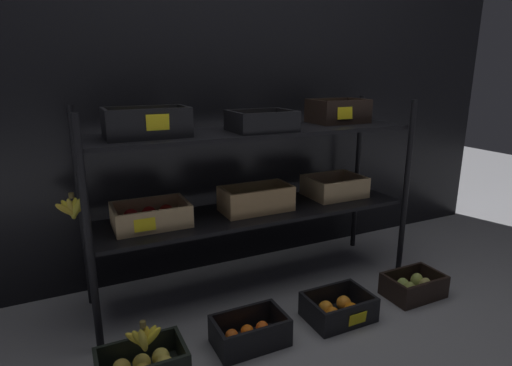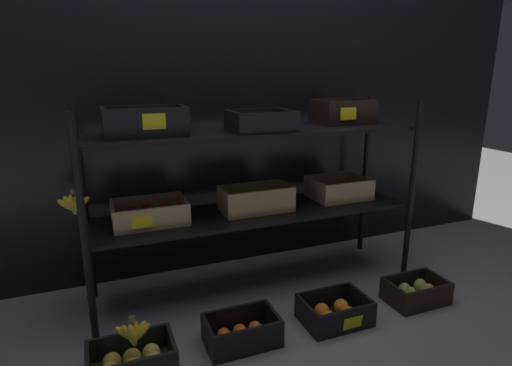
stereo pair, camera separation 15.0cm
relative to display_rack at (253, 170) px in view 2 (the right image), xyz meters
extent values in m
plane|color=gray|center=(0.02, -0.01, -0.68)|extent=(10.00, 10.00, 0.00)
cube|color=black|center=(0.02, 0.41, 0.38)|extent=(4.11, 0.12, 2.11)
cylinder|color=black|center=(-0.84, -0.23, -0.16)|extent=(0.03, 0.03, 1.03)
cylinder|color=black|center=(0.87, -0.23, -0.16)|extent=(0.03, 0.03, 1.03)
cylinder|color=black|center=(-0.84, 0.21, -0.16)|extent=(0.03, 0.03, 1.03)
cylinder|color=black|center=(0.87, 0.21, -0.16)|extent=(0.03, 0.03, 1.03)
cube|color=black|center=(0.02, -0.01, -0.23)|extent=(1.68, 0.41, 0.02)
cube|color=black|center=(0.02, -0.01, 0.20)|extent=(1.68, 0.41, 0.02)
cube|color=tan|center=(-0.54, 0.01, -0.22)|extent=(0.36, 0.24, 0.01)
cube|color=tan|center=(-0.54, -0.10, -0.16)|extent=(0.36, 0.02, 0.10)
cube|color=tan|center=(-0.54, 0.13, -0.16)|extent=(0.36, 0.02, 0.10)
cube|color=tan|center=(-0.71, 0.01, -0.16)|extent=(0.02, 0.21, 0.10)
cube|color=tan|center=(-0.37, 0.01, -0.16)|extent=(0.02, 0.21, 0.10)
sphere|color=red|center=(-0.63, -0.02, -0.18)|extent=(0.07, 0.07, 0.07)
sphere|color=red|center=(-0.55, -0.03, -0.18)|extent=(0.07, 0.07, 0.07)
sphere|color=red|center=(-0.46, -0.03, -0.18)|extent=(0.07, 0.07, 0.07)
sphere|color=red|center=(-0.63, 0.05, -0.18)|extent=(0.07, 0.07, 0.07)
sphere|color=red|center=(-0.54, 0.05, -0.18)|extent=(0.07, 0.07, 0.07)
sphere|color=red|center=(-0.46, 0.05, -0.18)|extent=(0.07, 0.07, 0.07)
cube|color=yellow|center=(-0.60, -0.11, -0.17)|extent=(0.10, 0.01, 0.06)
cube|color=tan|center=(0.02, -0.01, -0.22)|extent=(0.38, 0.20, 0.01)
cube|color=tan|center=(0.02, -0.10, -0.15)|extent=(0.38, 0.02, 0.12)
cube|color=tan|center=(0.02, 0.09, -0.15)|extent=(0.38, 0.02, 0.12)
cube|color=tan|center=(-0.16, -0.01, -0.15)|extent=(0.02, 0.17, 0.12)
cube|color=tan|center=(0.20, -0.01, -0.15)|extent=(0.02, 0.17, 0.12)
sphere|color=#84BA34|center=(-0.07, -0.03, -0.18)|extent=(0.07, 0.07, 0.07)
sphere|color=#8CB132|center=(0.02, -0.04, -0.18)|extent=(0.07, 0.07, 0.07)
sphere|color=#86B23E|center=(0.11, -0.03, -0.18)|extent=(0.07, 0.07, 0.07)
sphere|color=#96BC48|center=(-0.07, 0.02, -0.18)|extent=(0.07, 0.07, 0.07)
sphere|color=#8AC635|center=(0.02, 0.02, -0.18)|extent=(0.07, 0.07, 0.07)
sphere|color=#8DB13B|center=(0.11, 0.02, -0.18)|extent=(0.07, 0.07, 0.07)
cube|color=tan|center=(0.56, 0.04, -0.22)|extent=(0.33, 0.26, 0.01)
cube|color=tan|center=(0.56, -0.09, -0.16)|extent=(0.33, 0.02, 0.11)
cube|color=tan|center=(0.56, 0.16, -0.16)|extent=(0.33, 0.02, 0.11)
cube|color=tan|center=(0.40, 0.04, -0.16)|extent=(0.02, 0.23, 0.11)
cube|color=tan|center=(0.72, 0.04, -0.16)|extent=(0.02, 0.23, 0.11)
sphere|color=#5D2552|center=(0.47, -0.03, -0.19)|extent=(0.05, 0.05, 0.05)
sphere|color=#66245B|center=(0.53, -0.02, -0.19)|extent=(0.05, 0.05, 0.05)
sphere|color=#5B2E47|center=(0.59, -0.02, -0.19)|extent=(0.05, 0.05, 0.05)
sphere|color=#56244B|center=(0.65, -0.03, -0.19)|extent=(0.05, 0.05, 0.05)
sphere|color=#61194F|center=(0.47, 0.04, -0.19)|extent=(0.05, 0.05, 0.05)
sphere|color=#60245B|center=(0.53, 0.04, -0.19)|extent=(0.05, 0.05, 0.05)
sphere|color=#632E54|center=(0.59, 0.04, -0.19)|extent=(0.05, 0.05, 0.05)
sphere|color=#6D2854|center=(0.65, 0.03, -0.19)|extent=(0.05, 0.05, 0.05)
sphere|color=#6B1746|center=(0.46, 0.09, -0.19)|extent=(0.05, 0.05, 0.05)
sphere|color=#582855|center=(0.53, 0.09, -0.19)|extent=(0.05, 0.05, 0.05)
sphere|color=#602D57|center=(0.59, 0.09, -0.19)|extent=(0.05, 0.05, 0.05)
sphere|color=#5A1E54|center=(0.66, 0.09, -0.19)|extent=(0.05, 0.05, 0.05)
cube|color=black|center=(-0.54, -0.02, 0.22)|extent=(0.37, 0.21, 0.01)
cube|color=black|center=(-0.54, -0.12, 0.29)|extent=(0.37, 0.02, 0.12)
cube|color=black|center=(-0.54, 0.08, 0.29)|extent=(0.37, 0.02, 0.12)
cube|color=black|center=(-0.72, -0.02, 0.29)|extent=(0.02, 0.18, 0.12)
cube|color=black|center=(-0.36, -0.02, 0.29)|extent=(0.02, 0.18, 0.12)
ellipsoid|color=yellow|center=(-0.65, -0.05, 0.26)|extent=(0.06, 0.06, 0.08)
ellipsoid|color=yellow|center=(-0.58, -0.05, 0.26)|extent=(0.06, 0.06, 0.08)
ellipsoid|color=yellow|center=(-0.51, -0.05, 0.26)|extent=(0.06, 0.06, 0.08)
ellipsoid|color=yellow|center=(-0.44, -0.05, 0.26)|extent=(0.06, 0.06, 0.08)
ellipsoid|color=yellow|center=(-0.64, 0.01, 0.26)|extent=(0.06, 0.06, 0.08)
ellipsoid|color=yellow|center=(-0.58, 0.01, 0.26)|extent=(0.06, 0.06, 0.08)
ellipsoid|color=yellow|center=(-0.51, 0.01, 0.26)|extent=(0.06, 0.06, 0.08)
ellipsoid|color=yellow|center=(-0.43, 0.01, 0.26)|extent=(0.06, 0.06, 0.08)
cube|color=yellow|center=(-0.51, -0.13, 0.29)|extent=(0.10, 0.01, 0.07)
cube|color=black|center=(0.02, -0.06, 0.22)|extent=(0.31, 0.24, 0.01)
cube|color=black|center=(0.02, -0.17, 0.27)|extent=(0.31, 0.02, 0.09)
cube|color=black|center=(0.02, 0.06, 0.27)|extent=(0.31, 0.02, 0.09)
cube|color=black|center=(-0.13, -0.06, 0.27)|extent=(0.02, 0.21, 0.09)
cube|color=black|center=(0.17, -0.06, 0.27)|extent=(0.02, 0.21, 0.09)
ellipsoid|color=brown|center=(-0.06, -0.10, 0.26)|extent=(0.05, 0.05, 0.07)
ellipsoid|color=brown|center=(0.02, -0.09, 0.26)|extent=(0.05, 0.05, 0.07)
ellipsoid|color=brown|center=(0.10, -0.10, 0.26)|extent=(0.05, 0.05, 0.07)
ellipsoid|color=brown|center=(-0.05, -0.02, 0.26)|extent=(0.05, 0.05, 0.07)
ellipsoid|color=brown|center=(0.02, -0.02, 0.26)|extent=(0.05, 0.05, 0.07)
ellipsoid|color=brown|center=(0.09, -0.02, 0.26)|extent=(0.05, 0.05, 0.07)
cube|color=black|center=(0.57, 0.06, 0.22)|extent=(0.31, 0.23, 0.01)
cube|color=black|center=(0.57, -0.05, 0.29)|extent=(0.31, 0.02, 0.12)
cube|color=black|center=(0.57, 0.16, 0.29)|extent=(0.31, 0.02, 0.12)
cube|color=black|center=(0.42, 0.06, 0.29)|extent=(0.02, 0.19, 0.12)
cube|color=black|center=(0.72, 0.06, 0.29)|extent=(0.02, 0.19, 0.12)
ellipsoid|color=#ABC05B|center=(0.50, 0.02, 0.27)|extent=(0.07, 0.07, 0.09)
ellipsoid|color=tan|center=(0.57, 0.02, 0.27)|extent=(0.07, 0.07, 0.09)
ellipsoid|color=#BBB74C|center=(0.65, 0.02, 0.27)|extent=(0.07, 0.07, 0.09)
ellipsoid|color=#AFBC4B|center=(0.50, 0.09, 0.27)|extent=(0.07, 0.07, 0.09)
ellipsoid|color=tan|center=(0.57, 0.09, 0.27)|extent=(0.07, 0.07, 0.09)
ellipsoid|color=#B2BC5B|center=(0.64, 0.08, 0.27)|extent=(0.07, 0.07, 0.09)
cube|color=yellow|center=(0.53, -0.06, 0.28)|extent=(0.10, 0.01, 0.07)
cylinder|color=brown|center=(-0.88, 0.10, -0.05)|extent=(0.02, 0.02, 0.02)
ellipsoid|color=yellow|center=(-0.91, 0.10, -0.12)|extent=(0.10, 0.03, 0.09)
ellipsoid|color=yellow|center=(-0.90, 0.11, -0.12)|extent=(0.08, 0.03, 0.11)
ellipsoid|color=yellow|center=(-0.89, 0.10, -0.12)|extent=(0.05, 0.03, 0.11)
ellipsoid|color=yellow|center=(-0.88, 0.10, -0.12)|extent=(0.05, 0.03, 0.11)
ellipsoid|color=yellow|center=(-0.87, 0.10, -0.12)|extent=(0.08, 0.03, 0.11)
ellipsoid|color=yellow|center=(-0.85, 0.10, -0.12)|extent=(0.10, 0.04, 0.09)
cube|color=black|center=(-0.71, -0.37, -0.61)|extent=(0.35, 0.02, 0.11)
cube|color=black|center=(-0.54, -0.47, -0.61)|extent=(0.02, 0.18, 0.11)
sphere|color=gold|center=(-0.71, -0.50, -0.63)|extent=(0.07, 0.07, 0.07)
sphere|color=#E2C850|center=(-0.63, -0.50, -0.63)|extent=(0.07, 0.07, 0.07)
sphere|color=gold|center=(-0.78, -0.44, -0.63)|extent=(0.07, 0.07, 0.07)
sphere|color=gold|center=(-0.71, -0.45, -0.63)|extent=(0.07, 0.07, 0.07)
sphere|color=#DDC74D|center=(-0.63, -0.44, -0.63)|extent=(0.07, 0.07, 0.07)
cube|color=black|center=(-0.23, -0.46, -0.67)|extent=(0.33, 0.20, 0.01)
cube|color=black|center=(-0.23, -0.55, -0.61)|extent=(0.33, 0.02, 0.12)
cube|color=black|center=(-0.23, -0.37, -0.61)|extent=(0.33, 0.02, 0.12)
cube|color=black|center=(-0.39, -0.46, -0.61)|extent=(0.02, 0.17, 0.12)
cube|color=black|center=(-0.08, -0.46, -0.61)|extent=(0.02, 0.17, 0.12)
sphere|color=orange|center=(-0.31, -0.49, -0.64)|extent=(0.06, 0.06, 0.06)
sphere|color=orange|center=(-0.23, -0.49, -0.64)|extent=(0.06, 0.06, 0.06)
sphere|color=orange|center=(-0.16, -0.49, -0.64)|extent=(0.06, 0.06, 0.06)
sphere|color=orange|center=(-0.31, -0.43, -0.64)|extent=(0.06, 0.06, 0.06)
sphere|color=orange|center=(-0.23, -0.43, -0.64)|extent=(0.06, 0.06, 0.06)
sphere|color=orange|center=(-0.16, -0.44, -0.64)|extent=(0.06, 0.06, 0.06)
cube|color=black|center=(0.24, -0.47, -0.67)|extent=(0.32, 0.23, 0.01)
cube|color=black|center=(0.24, -0.58, -0.61)|extent=(0.32, 0.02, 0.11)
cube|color=black|center=(0.24, -0.36, -0.61)|extent=(0.32, 0.02, 0.11)
cube|color=black|center=(0.09, -0.47, -0.61)|extent=(0.02, 0.20, 0.11)
cube|color=black|center=(0.39, -0.47, -0.61)|extent=(0.02, 0.20, 0.11)
sphere|color=orange|center=(0.19, -0.50, -0.63)|extent=(0.07, 0.07, 0.07)
sphere|color=orange|center=(0.29, -0.51, -0.63)|extent=(0.07, 0.07, 0.07)
sphere|color=orange|center=(0.19, -0.44, -0.63)|extent=(0.07, 0.07, 0.07)
sphere|color=orange|center=(0.30, -0.44, -0.63)|extent=(0.07, 0.07, 0.07)
cube|color=yellow|center=(0.27, -0.59, -0.62)|extent=(0.10, 0.01, 0.06)
cube|color=black|center=(0.74, -0.47, -0.67)|extent=(0.31, 0.20, 0.01)
cube|color=black|center=(0.74, -0.57, -0.61)|extent=(0.31, 0.02, 0.11)
cube|color=black|center=(0.74, -0.38, -0.61)|extent=(0.31, 0.02, 0.11)
cube|color=black|center=(0.59, -0.47, -0.61)|extent=(0.02, 0.17, 0.11)
cube|color=black|center=(0.89, -0.47, -0.61)|extent=(0.02, 0.17, 0.11)
ellipsoid|color=#A7B64D|center=(0.68, -0.50, -0.62)|extent=(0.07, 0.07, 0.09)
ellipsoid|color=tan|center=(0.80, -0.50, -0.62)|extent=(0.07, 0.07, 0.09)
ellipsoid|color=#ABC357|center=(0.68, -0.45, -0.62)|extent=(0.07, 0.07, 0.09)
ellipsoid|color=#B0C153|center=(0.80, -0.44, -0.62)|extent=(0.07, 0.07, 0.09)
cylinder|color=brown|center=(-0.69, -0.47, -0.44)|extent=(0.02, 0.02, 0.02)
ellipsoid|color=yellow|center=(-0.72, -0.46, -0.50)|extent=(0.10, 0.03, 0.09)
ellipsoid|color=yellow|center=(-0.71, -0.47, -0.50)|extent=(0.08, 0.03, 0.11)
ellipsoid|color=gold|center=(-0.70, -0.48, -0.50)|extent=(0.05, 0.03, 0.11)
ellipsoid|color=yellow|center=(-0.69, -0.47, -0.50)|extent=(0.05, 0.03, 0.11)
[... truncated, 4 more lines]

